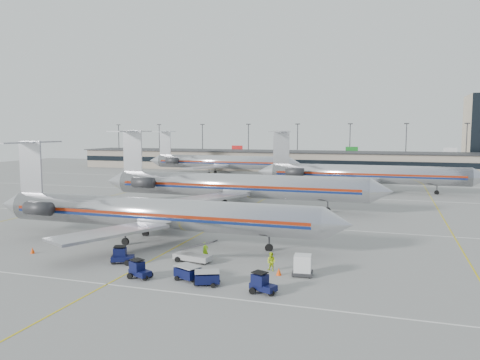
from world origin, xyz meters
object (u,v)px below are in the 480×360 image
at_px(jet_second_row, 232,185).
at_px(tug_center, 139,270).
at_px(jet_foreground, 150,213).
at_px(belt_loader, 193,256).
at_px(uld_container, 303,265).

xyz_separation_m(jet_second_row, tug_center, (4.45, -38.09, -3.01)).
distance_m(jet_foreground, belt_loader, 10.77).
height_order(jet_second_row, tug_center, jet_second_row).
height_order(jet_second_row, belt_loader, jet_second_row).
bearing_deg(belt_loader, uld_container, 2.43).
bearing_deg(belt_loader, jet_second_row, 110.32).
bearing_deg(belt_loader, tug_center, -103.79).
height_order(jet_foreground, uld_container, jet_foreground).
relative_size(jet_foreground, tug_center, 19.43).
xyz_separation_m(jet_foreground, uld_container, (19.25, -7.47, -2.43)).
distance_m(tug_center, uld_container, 14.43).
xyz_separation_m(jet_foreground, tug_center, (5.75, -12.55, -2.62)).
xyz_separation_m(uld_container, belt_loader, (-11.02, 1.09, -0.32)).
xyz_separation_m(jet_foreground, belt_loader, (8.23, -6.38, -2.75)).
xyz_separation_m(tug_center, uld_container, (13.50, 5.08, 0.19)).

